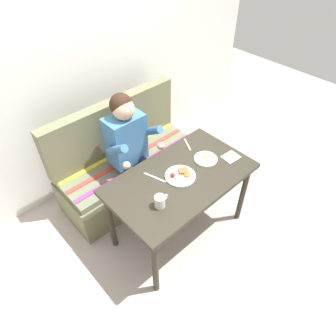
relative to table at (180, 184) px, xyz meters
The scene contains 11 objects.
ground_plane 0.65m from the table, ahead, with size 8.00×8.00×0.00m, color #AB9D93.
back_wall 1.43m from the table, 90.00° to the left, with size 4.40×0.10×2.60m, color silver.
table is the anchor object (origin of this frame).
couch 0.83m from the table, 90.00° to the left, with size 1.44×0.56×1.00m.
person 0.60m from the table, 94.83° to the left, with size 0.45×0.61×1.21m.
plate_breakfast 0.09m from the table, 148.79° to the left, with size 0.25×0.25×0.05m.
plate_eggs 0.31m from the table, ahead, with size 0.20×0.20×0.04m.
coffee_mug 0.37m from the table, 160.83° to the right, with size 0.12×0.08×0.10m.
napkin 0.51m from the table, 14.75° to the right, with size 0.14×0.12×0.01m, color silver.
fork 0.42m from the table, 36.85° to the left, with size 0.01×0.17×0.01m, color silver.
knife 0.23m from the table, 140.84° to the left, with size 0.01×0.20×0.01m, color silver.
Camera 1 is at (-1.23, -1.18, 2.43)m, focal length 31.97 mm.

